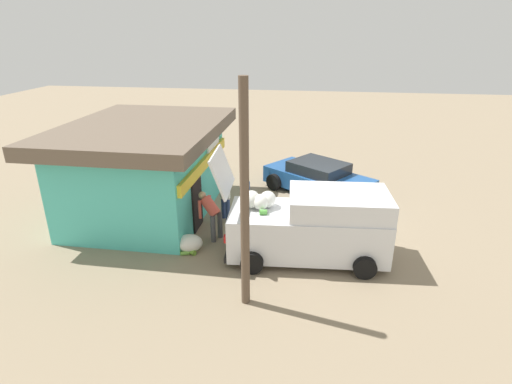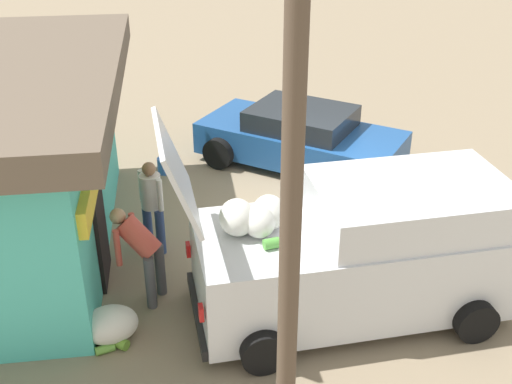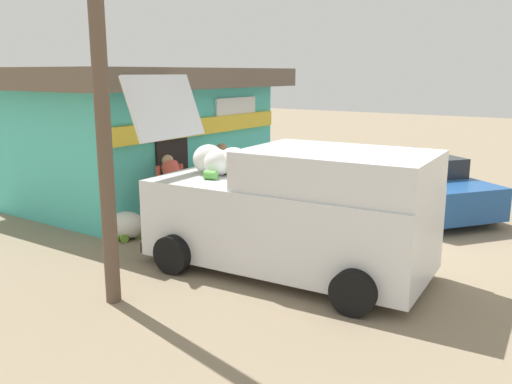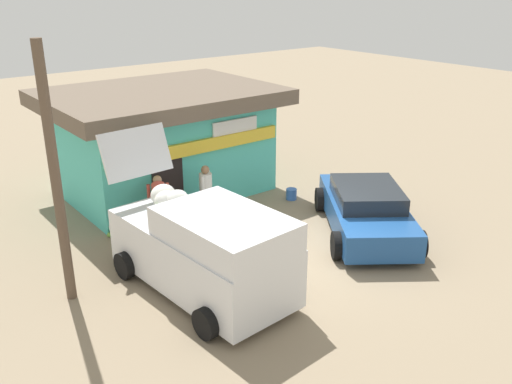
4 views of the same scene
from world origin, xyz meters
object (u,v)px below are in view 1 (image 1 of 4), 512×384
(delivery_van, at_px, (312,225))
(customer_bending, at_px, (211,211))
(storefront_bar, at_px, (147,167))
(vendor_standing, at_px, (225,194))
(unloaded_banana_pile, at_px, (190,244))
(parked_sedan, at_px, (318,178))
(paint_bucket, at_px, (246,185))

(delivery_van, height_order, customer_bending, delivery_van)
(storefront_bar, bearing_deg, customer_bending, -121.78)
(storefront_bar, xyz_separation_m, vendor_standing, (-0.31, -2.76, -0.72))
(vendor_standing, bearing_deg, unloaded_banana_pile, 164.64)
(parked_sedan, xyz_separation_m, customer_bending, (-4.17, 3.19, 0.28))
(parked_sedan, bearing_deg, storefront_bar, 113.72)
(delivery_van, distance_m, unloaded_banana_pile, 3.55)
(delivery_van, xyz_separation_m, customer_bending, (0.64, 3.02, -0.09))
(parked_sedan, height_order, customer_bending, customer_bending)
(parked_sedan, distance_m, paint_bucket, 2.88)
(parked_sedan, xyz_separation_m, paint_bucket, (0.00, 2.84, -0.45))
(parked_sedan, height_order, paint_bucket, parked_sedan)
(storefront_bar, bearing_deg, paint_bucket, -49.26)
(parked_sedan, distance_m, customer_bending, 5.26)
(delivery_van, bearing_deg, vendor_standing, 55.80)
(delivery_van, distance_m, vendor_standing, 3.47)
(unloaded_banana_pile, bearing_deg, delivery_van, -86.23)
(vendor_standing, bearing_deg, paint_bucket, -4.05)
(customer_bending, relative_size, unloaded_banana_pile, 1.72)
(vendor_standing, xyz_separation_m, paint_bucket, (2.87, -0.20, -0.76))
(parked_sedan, height_order, vendor_standing, vendor_standing)
(vendor_standing, distance_m, unloaded_banana_pile, 2.36)
(paint_bucket, bearing_deg, delivery_van, -151.05)
(storefront_bar, xyz_separation_m, customer_bending, (-1.62, -2.61, -0.75))
(delivery_van, relative_size, paint_bucket, 14.79)
(storefront_bar, height_order, vendor_standing, storefront_bar)
(delivery_van, bearing_deg, paint_bucket, 28.95)
(customer_bending, bearing_deg, vendor_standing, -6.57)
(delivery_van, bearing_deg, storefront_bar, 68.12)
(delivery_van, distance_m, parked_sedan, 4.83)
(parked_sedan, xyz_separation_m, vendor_standing, (-2.86, 3.04, 0.31))
(parked_sedan, relative_size, customer_bending, 3.03)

